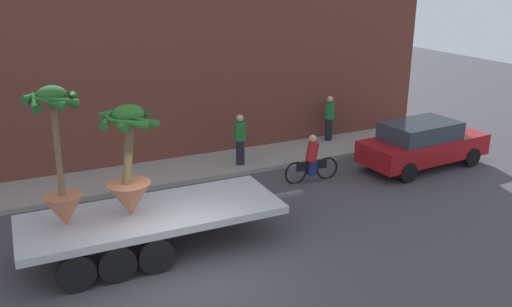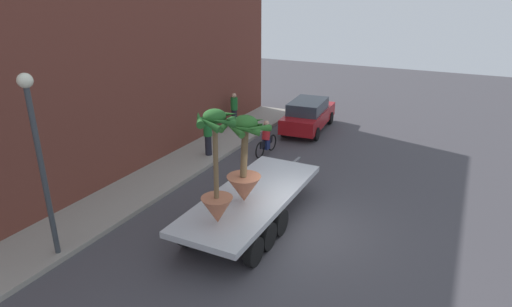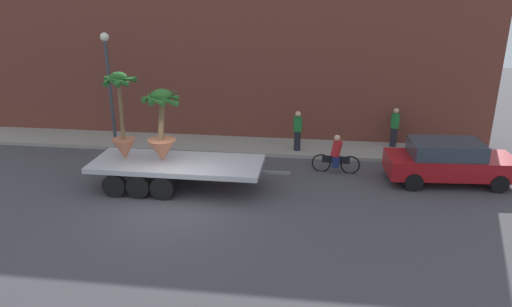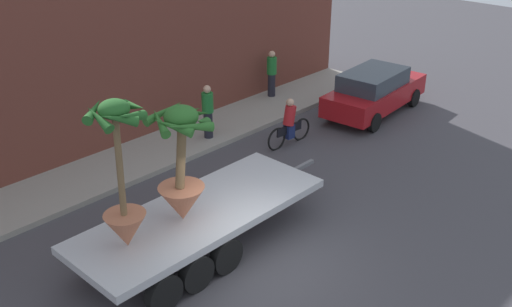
{
  "view_description": "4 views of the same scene",
  "coord_description": "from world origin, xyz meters",
  "px_view_note": "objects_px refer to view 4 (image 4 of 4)",
  "views": [
    {
      "loc": [
        -2.92,
        -9.7,
        6.21
      ],
      "look_at": [
        2.79,
        2.44,
        1.64
      ],
      "focal_mm": 37.36,
      "sensor_mm": 36.0,
      "label": 1
    },
    {
      "loc": [
        -10.68,
        -3.9,
        6.79
      ],
      "look_at": [
        1.59,
        2.29,
        1.5
      ],
      "focal_mm": 30.22,
      "sensor_mm": 36.0,
      "label": 2
    },
    {
      "loc": [
        4.49,
        -13.43,
        6.82
      ],
      "look_at": [
        2.5,
        1.44,
        1.42
      ],
      "focal_mm": 33.05,
      "sensor_mm": 36.0,
      "label": 3
    },
    {
      "loc": [
        -7.58,
        -7.06,
        7.77
      ],
      "look_at": [
        2.09,
        2.05,
        1.33
      ],
      "focal_mm": 41.46,
      "sensor_mm": 36.0,
      "label": 4
    }
  ],
  "objects_px": {
    "potted_palm_rear": "(122,189)",
    "pedestrian_far_left": "(208,111)",
    "flatbed_trailer": "(192,223)",
    "parked_car": "(374,91)",
    "potted_palm_middle": "(182,172)",
    "pedestrian_near_gate": "(272,73)",
    "cyclist": "(289,124)"
  },
  "relations": [
    {
      "from": "potted_palm_rear",
      "to": "pedestrian_near_gate",
      "type": "height_order",
      "value": "potted_palm_rear"
    },
    {
      "from": "potted_palm_rear",
      "to": "pedestrian_far_left",
      "type": "height_order",
      "value": "potted_palm_rear"
    },
    {
      "from": "potted_palm_middle",
      "to": "cyclist",
      "type": "height_order",
      "value": "potted_palm_middle"
    },
    {
      "from": "potted_palm_middle",
      "to": "pedestrian_far_left",
      "type": "distance_m",
      "value": 6.19
    },
    {
      "from": "potted_palm_rear",
      "to": "flatbed_trailer",
      "type": "bearing_deg",
      "value": -1.12
    },
    {
      "from": "pedestrian_far_left",
      "to": "cyclist",
      "type": "bearing_deg",
      "value": -51.33
    },
    {
      "from": "potted_palm_middle",
      "to": "cyclist",
      "type": "relative_size",
      "value": 1.39
    },
    {
      "from": "potted_palm_rear",
      "to": "potted_palm_middle",
      "type": "distance_m",
      "value": 1.44
    },
    {
      "from": "potted_palm_middle",
      "to": "parked_car",
      "type": "relative_size",
      "value": 0.56
    },
    {
      "from": "flatbed_trailer",
      "to": "pedestrian_far_left",
      "type": "distance_m",
      "value": 5.96
    },
    {
      "from": "cyclist",
      "to": "pedestrian_far_left",
      "type": "height_order",
      "value": "pedestrian_far_left"
    },
    {
      "from": "potted_palm_middle",
      "to": "pedestrian_far_left",
      "type": "height_order",
      "value": "potted_palm_middle"
    },
    {
      "from": "potted_palm_rear",
      "to": "pedestrian_far_left",
      "type": "relative_size",
      "value": 1.81
    },
    {
      "from": "flatbed_trailer",
      "to": "cyclist",
      "type": "height_order",
      "value": "cyclist"
    },
    {
      "from": "parked_car",
      "to": "potted_palm_rear",
      "type": "bearing_deg",
      "value": -171.62
    },
    {
      "from": "cyclist",
      "to": "pedestrian_near_gate",
      "type": "bearing_deg",
      "value": 49.92
    },
    {
      "from": "flatbed_trailer",
      "to": "potted_palm_rear",
      "type": "relative_size",
      "value": 2.25
    },
    {
      "from": "flatbed_trailer",
      "to": "potted_palm_middle",
      "type": "relative_size",
      "value": 2.72
    },
    {
      "from": "flatbed_trailer",
      "to": "potted_palm_rear",
      "type": "xyz_separation_m",
      "value": [
        -1.62,
        0.03,
        1.5
      ]
    },
    {
      "from": "flatbed_trailer",
      "to": "potted_palm_middle",
      "type": "bearing_deg",
      "value": -178.31
    },
    {
      "from": "potted_palm_middle",
      "to": "pedestrian_near_gate",
      "type": "height_order",
      "value": "potted_palm_middle"
    },
    {
      "from": "pedestrian_near_gate",
      "to": "pedestrian_far_left",
      "type": "xyz_separation_m",
      "value": [
        -4.13,
        -1.07,
        0.0
      ]
    },
    {
      "from": "pedestrian_far_left",
      "to": "potted_palm_middle",
      "type": "bearing_deg",
      "value": -137.16
    },
    {
      "from": "flatbed_trailer",
      "to": "potted_palm_rear",
      "type": "distance_m",
      "value": 2.21
    },
    {
      "from": "potted_palm_rear",
      "to": "pedestrian_far_left",
      "type": "distance_m",
      "value": 7.29
    },
    {
      "from": "potted_palm_rear",
      "to": "potted_palm_middle",
      "type": "height_order",
      "value": "potted_palm_rear"
    },
    {
      "from": "potted_palm_rear",
      "to": "cyclist",
      "type": "xyz_separation_m",
      "value": [
        7.47,
        2.14,
        -1.6
      ]
    },
    {
      "from": "potted_palm_middle",
      "to": "parked_car",
      "type": "distance_m",
      "value": 10.27
    },
    {
      "from": "flatbed_trailer",
      "to": "parked_car",
      "type": "distance_m",
      "value": 10.0
    },
    {
      "from": "pedestrian_near_gate",
      "to": "flatbed_trailer",
      "type": "bearing_deg",
      "value": -148.22
    },
    {
      "from": "parked_car",
      "to": "pedestrian_far_left",
      "type": "xyz_separation_m",
      "value": [
        -5.57,
        2.42,
        0.22
      ]
    },
    {
      "from": "parked_car",
      "to": "pedestrian_near_gate",
      "type": "height_order",
      "value": "pedestrian_near_gate"
    }
  ]
}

